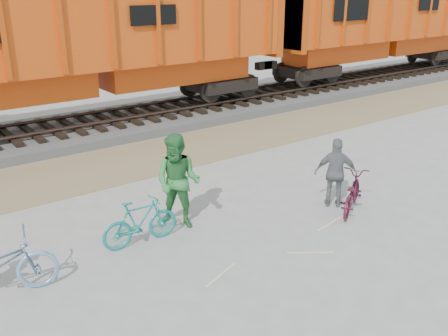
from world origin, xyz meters
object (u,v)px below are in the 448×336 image
Objects in this scene: bicycle_teal at (140,222)px; person_man at (178,182)px; bicycle_maroon at (352,193)px; person_woman at (336,173)px; hopper_car_right at (382,21)px; hopper_car_center at (93,41)px.

person_man is (1.00, 0.20, 0.53)m from bicycle_teal.
person_woman is at bearing -15.93° from bicycle_maroon.
hopper_car_right reaches higher than bicycle_teal.
bicycle_teal is 4.49m from person_woman.
person_man is at bearing -101.96° from hopper_car_center.
hopper_car_center is at bearing -15.44° from bicycle_teal.
person_woman is (-13.29, -9.01, -2.21)m from hopper_car_right.
hopper_car_center is 7.05× the size of person_man.
hopper_car_right is at bearing 75.57° from person_man.
bicycle_maroon is at bearing -104.98° from bicycle_teal.
hopper_car_right is 16.21m from person_woman.
hopper_car_center is 9.43m from person_woman.
bicycle_maroon is 1.02× the size of person_woman.
hopper_car_right is 9.06× the size of bicycle_teal.
person_woman is (3.35, -1.24, -0.20)m from person_man.
hopper_car_center is at bearing -33.86° from person_woman.
person_man is 1.25× the size of person_woman.
bicycle_maroon is 0.55m from person_woman.
bicycle_maroon is (4.45, -1.44, -0.04)m from bicycle_teal.
hopper_car_center is at bearing 128.60° from person_man.
hopper_car_center reaches higher than bicycle_teal.
hopper_car_right is at bearing -62.77° from bicycle_teal.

